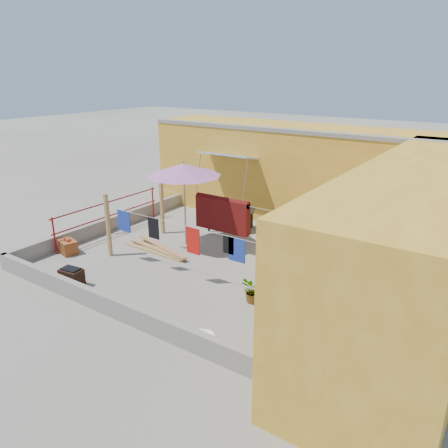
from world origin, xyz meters
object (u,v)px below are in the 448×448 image
(outdoor_table, at_px, (231,211))
(water_jug_a, at_px, (310,267))
(brazier, at_px, (72,277))
(plant_back_a, at_px, (280,219))
(white_basin, at_px, (202,337))
(water_jug_b, at_px, (345,286))
(patio_umbrella, at_px, (184,170))
(brick_stack, at_px, (68,247))
(green_hose, at_px, (312,254))

(outdoor_table, relative_size, water_jug_a, 5.38)
(brazier, distance_m, plant_back_a, 6.79)
(white_basin, relative_size, water_jug_a, 1.66)
(water_jug_a, xyz_separation_m, water_jug_b, (1.12, -0.53, 0.03))
(white_basin, bearing_deg, water_jug_a, 83.26)
(patio_umbrella, distance_m, brazier, 4.15)
(brick_stack, relative_size, plant_back_a, 0.81)
(water_jug_a, bearing_deg, green_hose, 110.95)
(brazier, relative_size, green_hose, 1.08)
(white_basin, bearing_deg, plant_back_a, 104.57)
(white_basin, height_order, plant_back_a, plant_back_a)
(patio_umbrella, xyz_separation_m, green_hose, (3.34, 1.51, -2.26))
(outdoor_table, bearing_deg, water_jug_a, -23.73)
(brazier, height_order, plant_back_a, plant_back_a)
(patio_umbrella, xyz_separation_m, white_basin, (3.28, -3.54, -2.25))
(white_basin, bearing_deg, brazier, 180.00)
(patio_umbrella, xyz_separation_m, brazier, (-0.66, -3.54, -2.06))
(patio_umbrella, height_order, brick_stack, patio_umbrella)
(white_basin, xyz_separation_m, water_jug_b, (1.59, 3.44, 0.12))
(outdoor_table, xyz_separation_m, water_jug_a, (3.47, -1.53, -0.50))
(water_jug_a, bearing_deg, white_basin, -96.74)
(brazier, xyz_separation_m, water_jug_a, (4.41, 3.97, -0.09))
(patio_umbrella, bearing_deg, brazier, -100.50)
(white_basin, height_order, water_jug_b, water_jug_b)
(patio_umbrella, relative_size, brick_stack, 4.14)
(outdoor_table, xyz_separation_m, white_basin, (3.00, -5.50, -0.60))
(white_basin, distance_m, green_hose, 5.05)
(water_jug_a, height_order, water_jug_b, water_jug_b)
(brick_stack, height_order, white_basin, brick_stack)
(green_hose, bearing_deg, brick_stack, -146.46)
(outdoor_table, bearing_deg, patio_umbrella, -98.17)
(green_hose, bearing_deg, brazier, -128.34)
(white_basin, xyz_separation_m, water_jug_a, (0.47, 3.97, 0.09))
(brazier, bearing_deg, outdoor_table, 80.33)
(outdoor_table, height_order, brazier, outdoor_table)
(water_jug_b, distance_m, green_hose, 2.23)
(white_basin, xyz_separation_m, plant_back_a, (-1.66, 6.40, 0.34))
(brick_stack, bearing_deg, patio_umbrella, 43.53)
(outdoor_table, relative_size, brazier, 2.95)
(patio_umbrella, bearing_deg, outdoor_table, 81.83)
(outdoor_table, height_order, green_hose, outdoor_table)
(outdoor_table, xyz_separation_m, green_hose, (3.06, -0.45, -0.61))
(green_hose, bearing_deg, plant_back_a, 141.85)
(patio_umbrella, bearing_deg, plant_back_a, 60.51)
(water_jug_b, bearing_deg, brick_stack, -163.11)
(outdoor_table, height_order, water_jug_b, outdoor_table)
(brazier, distance_m, water_jug_b, 6.51)
(white_basin, relative_size, green_hose, 0.98)
(patio_umbrella, bearing_deg, water_jug_b, -1.11)
(brick_stack, bearing_deg, white_basin, -12.08)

